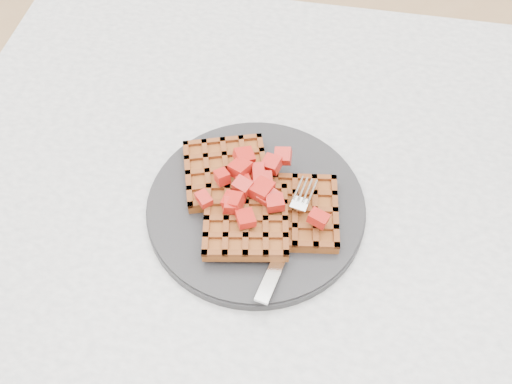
# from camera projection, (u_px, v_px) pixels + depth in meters

# --- Properties ---
(ground) EXTENTS (4.00, 4.00, 0.00)m
(ground) POSITION_uv_depth(u_px,v_px,m) (320.00, 381.00, 1.35)
(ground) COLOR tan
(ground) RESTS_ON ground
(table) EXTENTS (1.20, 0.80, 0.75)m
(table) POSITION_uv_depth(u_px,v_px,m) (361.00, 248.00, 0.83)
(table) COLOR silver
(table) RESTS_ON ground
(plate) EXTENTS (0.28, 0.28, 0.02)m
(plate) POSITION_uv_depth(u_px,v_px,m) (256.00, 207.00, 0.72)
(plate) COLOR black
(plate) RESTS_ON table
(waffles) EXTENTS (0.22, 0.20, 0.03)m
(waffles) POSITION_uv_depth(u_px,v_px,m) (256.00, 200.00, 0.70)
(waffles) COLOR brown
(waffles) RESTS_ON plate
(strawberry_pile) EXTENTS (0.15, 0.15, 0.02)m
(strawberry_pile) POSITION_uv_depth(u_px,v_px,m) (256.00, 185.00, 0.69)
(strawberry_pile) COLOR #860200
(strawberry_pile) RESTS_ON waffles
(fork) EXTENTS (0.06, 0.18, 0.02)m
(fork) POSITION_uv_depth(u_px,v_px,m) (290.00, 234.00, 0.68)
(fork) COLOR silver
(fork) RESTS_ON plate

